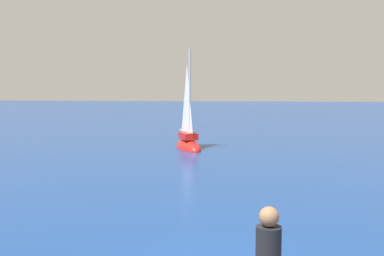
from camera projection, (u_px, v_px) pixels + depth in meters
sailboat_near at (188, 143)px, 26.75m from camera, size 2.24×3.45×6.22m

